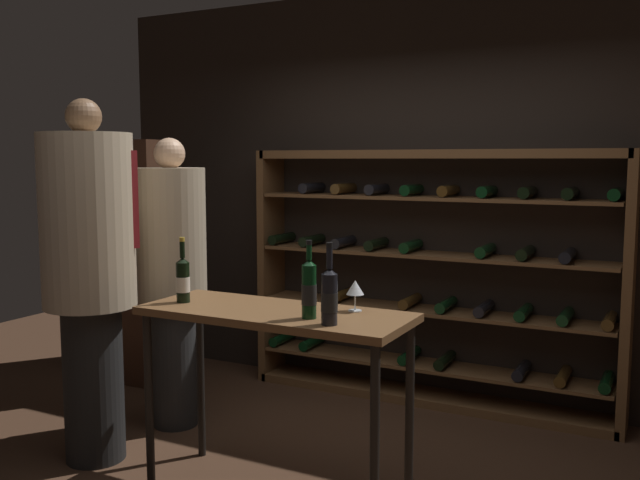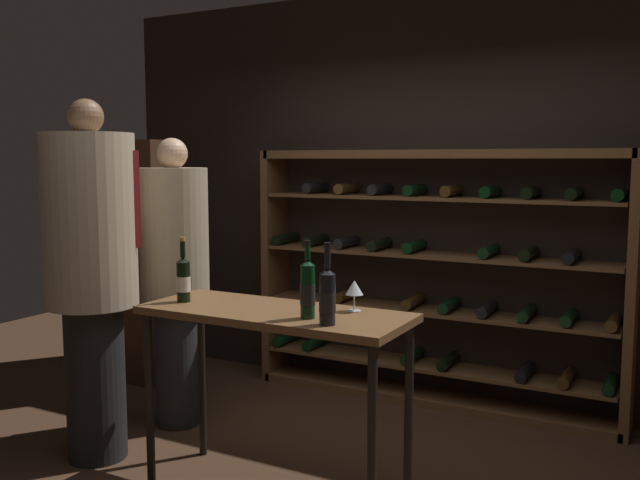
{
  "view_description": "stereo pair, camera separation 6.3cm",
  "coord_description": "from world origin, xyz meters",
  "px_view_note": "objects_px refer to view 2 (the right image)",
  "views": [
    {
      "loc": [
        1.57,
        -3.09,
        1.73
      ],
      "look_at": [
        -0.11,
        0.16,
        1.31
      ],
      "focal_mm": 39.35,
      "sensor_mm": 36.0,
      "label": 1
    },
    {
      "loc": [
        1.63,
        -3.06,
        1.73
      ],
      "look_at": [
        -0.11,
        0.16,
        1.31
      ],
      "focal_mm": 39.35,
      "sensor_mm": 36.0,
      "label": 2
    }
  ],
  "objects_px": {
    "person_guest_plum_blouse": "(175,269)",
    "wine_bottle_gold_foil": "(327,296)",
    "wine_rack": "(434,278)",
    "person_guest_khaki": "(91,263)",
    "wine_bottle_red_label": "(308,289)",
    "tasting_table": "(275,332)",
    "wine_glass_stemmed_left": "(354,289)",
    "display_cabinet": "(148,262)",
    "wine_bottle_green_slim": "(183,279)"
  },
  "relations": [
    {
      "from": "wine_rack",
      "to": "wine_bottle_gold_foil",
      "type": "relative_size",
      "value": 6.99
    },
    {
      "from": "person_guest_plum_blouse",
      "to": "wine_bottle_gold_foil",
      "type": "height_order",
      "value": "person_guest_plum_blouse"
    },
    {
      "from": "person_guest_plum_blouse",
      "to": "wine_bottle_gold_foil",
      "type": "xyz_separation_m",
      "value": [
        1.47,
        -0.69,
        0.08
      ]
    },
    {
      "from": "person_guest_plum_blouse",
      "to": "person_guest_khaki",
      "type": "distance_m",
      "value": 0.64
    },
    {
      "from": "tasting_table",
      "to": "wine_bottle_green_slim",
      "type": "bearing_deg",
      "value": -173.72
    },
    {
      "from": "person_guest_plum_blouse",
      "to": "wine_bottle_green_slim",
      "type": "distance_m",
      "value": 0.81
    },
    {
      "from": "person_guest_khaki",
      "to": "display_cabinet",
      "type": "relative_size",
      "value": 1.1
    },
    {
      "from": "person_guest_khaki",
      "to": "wine_bottle_red_label",
      "type": "relative_size",
      "value": 5.51
    },
    {
      "from": "person_guest_plum_blouse",
      "to": "person_guest_khaki",
      "type": "relative_size",
      "value": 0.9
    },
    {
      "from": "wine_rack",
      "to": "person_guest_plum_blouse",
      "type": "relative_size",
      "value": 1.42
    },
    {
      "from": "display_cabinet",
      "to": "wine_glass_stemmed_left",
      "type": "relative_size",
      "value": 12.0
    },
    {
      "from": "wine_bottle_green_slim",
      "to": "wine_glass_stemmed_left",
      "type": "bearing_deg",
      "value": 13.56
    },
    {
      "from": "person_guest_khaki",
      "to": "wine_bottle_gold_foil",
      "type": "xyz_separation_m",
      "value": [
        1.55,
        -0.06,
        -0.03
      ]
    },
    {
      "from": "wine_bottle_gold_foil",
      "to": "wine_glass_stemmed_left",
      "type": "bearing_deg",
      "value": 92.81
    },
    {
      "from": "display_cabinet",
      "to": "wine_bottle_green_slim",
      "type": "xyz_separation_m",
      "value": [
        1.36,
        -1.23,
        0.16
      ]
    },
    {
      "from": "tasting_table",
      "to": "display_cabinet",
      "type": "xyz_separation_m",
      "value": [
        -1.89,
        1.17,
        0.08
      ]
    },
    {
      "from": "person_guest_khaki",
      "to": "display_cabinet",
      "type": "height_order",
      "value": "person_guest_khaki"
    },
    {
      "from": "wine_rack",
      "to": "tasting_table",
      "type": "relative_size",
      "value": 1.92
    },
    {
      "from": "wine_bottle_red_label",
      "to": "wine_bottle_gold_foil",
      "type": "xyz_separation_m",
      "value": [
        0.14,
        -0.07,
        -0.01
      ]
    },
    {
      "from": "display_cabinet",
      "to": "wine_bottle_red_label",
      "type": "height_order",
      "value": "display_cabinet"
    },
    {
      "from": "tasting_table",
      "to": "wine_bottle_gold_foil",
      "type": "height_order",
      "value": "wine_bottle_gold_foil"
    },
    {
      "from": "person_guest_khaki",
      "to": "wine_bottle_gold_foil",
      "type": "distance_m",
      "value": 1.55
    },
    {
      "from": "person_guest_plum_blouse",
      "to": "wine_glass_stemmed_left",
      "type": "bearing_deg",
      "value": -163.97
    },
    {
      "from": "wine_bottle_gold_foil",
      "to": "wine_bottle_green_slim",
      "type": "bearing_deg",
      "value": 173.77
    },
    {
      "from": "tasting_table",
      "to": "display_cabinet",
      "type": "distance_m",
      "value": 2.23
    },
    {
      "from": "person_guest_khaki",
      "to": "wine_bottle_gold_foil",
      "type": "height_order",
      "value": "person_guest_khaki"
    },
    {
      "from": "wine_rack",
      "to": "wine_bottle_green_slim",
      "type": "relative_size",
      "value": 7.66
    },
    {
      "from": "display_cabinet",
      "to": "wine_bottle_red_label",
      "type": "bearing_deg",
      "value": -30.41
    },
    {
      "from": "tasting_table",
      "to": "wine_bottle_green_slim",
      "type": "xyz_separation_m",
      "value": [
        -0.53,
        -0.06,
        0.24
      ]
    },
    {
      "from": "wine_bottle_red_label",
      "to": "tasting_table",
      "type": "bearing_deg",
      "value": 160.48
    },
    {
      "from": "wine_rack",
      "to": "person_guest_khaki",
      "type": "distance_m",
      "value": 2.31
    },
    {
      "from": "wine_rack",
      "to": "tasting_table",
      "type": "bearing_deg",
      "value": -98.18
    },
    {
      "from": "wine_bottle_gold_foil",
      "to": "person_guest_khaki",
      "type": "bearing_deg",
      "value": 177.73
    },
    {
      "from": "person_guest_khaki",
      "to": "wine_glass_stemmed_left",
      "type": "distance_m",
      "value": 1.55
    },
    {
      "from": "wine_rack",
      "to": "display_cabinet",
      "type": "height_order",
      "value": "display_cabinet"
    },
    {
      "from": "wine_bottle_red_label",
      "to": "wine_glass_stemmed_left",
      "type": "height_order",
      "value": "wine_bottle_red_label"
    },
    {
      "from": "person_guest_khaki",
      "to": "wine_bottle_green_slim",
      "type": "relative_size",
      "value": 5.96
    },
    {
      "from": "wine_bottle_gold_foil",
      "to": "wine_rack",
      "type": "bearing_deg",
      "value": 94.23
    },
    {
      "from": "wine_bottle_red_label",
      "to": "wine_glass_stemmed_left",
      "type": "distance_m",
      "value": 0.28
    },
    {
      "from": "wine_glass_stemmed_left",
      "to": "display_cabinet",
      "type": "bearing_deg",
      "value": 155.98
    },
    {
      "from": "display_cabinet",
      "to": "person_guest_khaki",
      "type": "bearing_deg",
      "value": -59.94
    },
    {
      "from": "display_cabinet",
      "to": "wine_bottle_red_label",
      "type": "distance_m",
      "value": 2.48
    },
    {
      "from": "wine_rack",
      "to": "person_guest_plum_blouse",
      "type": "bearing_deg",
      "value": -138.43
    },
    {
      "from": "person_guest_plum_blouse",
      "to": "wine_bottle_red_label",
      "type": "height_order",
      "value": "person_guest_plum_blouse"
    },
    {
      "from": "display_cabinet",
      "to": "wine_bottle_green_slim",
      "type": "distance_m",
      "value": 1.84
    },
    {
      "from": "person_guest_khaki",
      "to": "wine_rack",
      "type": "bearing_deg",
      "value": 169.8
    },
    {
      "from": "wine_bottle_red_label",
      "to": "wine_glass_stemmed_left",
      "type": "relative_size",
      "value": 2.4
    },
    {
      "from": "tasting_table",
      "to": "wine_glass_stemmed_left",
      "type": "distance_m",
      "value": 0.46
    },
    {
      "from": "person_guest_plum_blouse",
      "to": "wine_bottle_gold_foil",
      "type": "distance_m",
      "value": 1.63
    },
    {
      "from": "wine_rack",
      "to": "person_guest_khaki",
      "type": "height_order",
      "value": "person_guest_khaki"
    }
  ]
}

